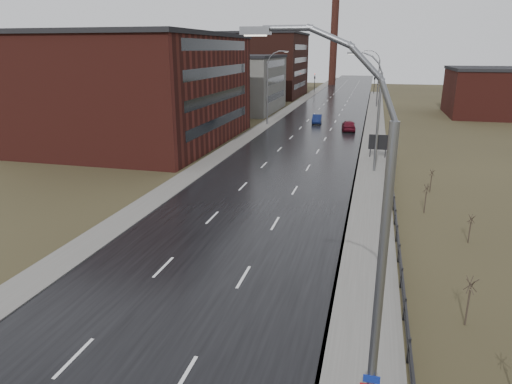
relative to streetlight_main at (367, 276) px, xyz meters
The scene contains 23 objects.
road 58.93m from the streetlight_main, 98.31° to the left, with size 14.00×300.00×0.06m, color black.
sidewalk_right 33.54m from the streetlight_main, 89.78° to the left, with size 3.20×180.00×0.18m, color #595651.
curb_right 33.57m from the streetlight_main, 92.42° to the left, with size 0.16×180.00×0.18m, color slate.
sidewalk_left 60.65m from the streetlight_main, 106.04° to the left, with size 2.40×260.00×0.12m, color #595651.
warehouse_near 52.13m from the streetlight_main, 124.42° to the left, with size 22.44×28.56×13.50m.
warehouse_mid 80.48m from the streetlight_main, 109.20° to the left, with size 16.32×20.40×10.50m.
warehouse_far 110.59m from the streetlight_main, 106.53° to the left, with size 26.52×24.48×15.50m.
building_right 82.95m from the streetlight_main, 74.74° to the left, with size 18.36×16.32×8.50m.
smokestack 149.01m from the streetlight_main, 95.58° to the left, with size 2.70×2.70×30.70m.
streetlight_main is the anchor object (origin of this frame).
streetlight_right_mid 34.01m from the streetlight_main, 89.95° to the left, with size 3.36×0.28×11.35m.
streetlight_left 62.15m from the streetlight_main, 105.08° to the left, with size 3.36×0.28×11.35m.
streetlight_right_far 88.01m from the streetlight_main, 89.98° to the left, with size 3.36×0.28×11.35m.
guardrail 17.27m from the streetlight_main, 83.61° to the left, with size 0.10×53.05×1.10m.
shrub_c 10.56m from the streetlight_main, 61.91° to the left, with size 0.55×0.58×2.30m.
shrub_d 19.60m from the streetlight_main, 70.97° to the left, with size 0.45×0.47×1.86m.
shrub_e 23.78m from the streetlight_main, 80.08° to the left, with size 0.53×0.55×2.21m.
shrub_f 29.58m from the streetlight_main, 80.13° to the left, with size 0.46×0.48×1.92m.
billboard 40.25m from the streetlight_main, 89.10° to the left, with size 2.11×0.17×2.70m.
traffic_light_left 119.16m from the streetlight_main, 97.95° to the left, with size 0.58×2.73×5.30m.
traffic_light_right 118.01m from the streetlight_main, 90.23° to the left, with size 0.58×2.73×5.30m.
car_near 64.17m from the streetlight_main, 98.03° to the left, with size 1.46×4.19×1.38m, color #0C153D.
car_far 57.76m from the streetlight_main, 93.52° to the left, with size 1.89×4.70×1.60m, color #540E1A.
Camera 1 is at (8.31, -8.79, 11.56)m, focal length 32.00 mm.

